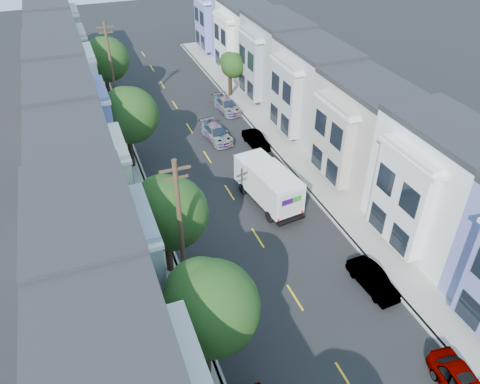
% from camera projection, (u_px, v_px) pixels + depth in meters
% --- Properties ---
extents(ground, '(160.00, 160.00, 0.00)m').
position_uv_depth(ground, '(295.00, 298.00, 28.80)').
color(ground, black).
rests_on(ground, ground).
extents(road_slab, '(12.00, 70.00, 0.02)m').
position_uv_depth(road_slab, '(218.00, 174.00, 40.26)').
color(road_slab, black).
rests_on(road_slab, ground).
extents(curb_left, '(0.30, 70.00, 0.15)m').
position_uv_depth(curb_left, '(148.00, 187.00, 38.47)').
color(curb_left, gray).
rests_on(curb_left, ground).
extents(curb_right, '(0.30, 70.00, 0.15)m').
position_uv_depth(curb_right, '(282.00, 160.00, 41.97)').
color(curb_right, gray).
rests_on(curb_right, ground).
extents(sidewalk_left, '(2.60, 70.00, 0.15)m').
position_uv_depth(sidewalk_left, '(132.00, 190.00, 38.10)').
color(sidewalk_left, gray).
rests_on(sidewalk_left, ground).
extents(sidewalk_right, '(2.60, 70.00, 0.15)m').
position_uv_depth(sidewalk_right, '(295.00, 158.00, 42.35)').
color(sidewalk_right, gray).
rests_on(sidewalk_right, ground).
extents(centerline, '(0.12, 70.00, 0.01)m').
position_uv_depth(centerline, '(218.00, 174.00, 40.26)').
color(centerline, gold).
rests_on(centerline, ground).
extents(townhouse_row_left, '(5.00, 70.00, 8.50)m').
position_uv_depth(townhouse_row_left, '(84.00, 201.00, 37.04)').
color(townhouse_row_left, '#B6AEA0').
rests_on(townhouse_row_left, ground).
extents(townhouse_row_right, '(5.00, 70.00, 8.50)m').
position_uv_depth(townhouse_row_right, '(331.00, 151.00, 43.49)').
color(townhouse_row_right, '#B6AEA0').
rests_on(townhouse_row_right, ground).
extents(tree_b, '(4.70, 4.70, 7.20)m').
position_uv_depth(tree_b, '(209.00, 309.00, 21.91)').
color(tree_b, black).
rests_on(tree_b, ground).
extents(tree_c, '(4.63, 4.63, 6.99)m').
position_uv_depth(tree_c, '(169.00, 213.00, 28.14)').
color(tree_c, black).
rests_on(tree_c, ground).
extents(tree_d, '(4.70, 4.70, 7.24)m').
position_uv_depth(tree_d, '(129.00, 116.00, 38.52)').
color(tree_d, black).
rests_on(tree_d, ground).
extents(tree_e, '(4.70, 4.70, 7.26)m').
position_uv_depth(tree_e, '(106.00, 60.00, 49.43)').
color(tree_e, black).
rests_on(tree_e, ground).
extents(tree_far_r, '(2.80, 2.80, 4.95)m').
position_uv_depth(tree_far_r, '(232.00, 66.00, 51.85)').
color(tree_far_r, black).
rests_on(tree_far_r, ground).
extents(utility_pole_near, '(1.60, 0.26, 10.00)m').
position_uv_depth(utility_pole_near, '(181.00, 238.00, 25.54)').
color(utility_pole_near, '#42301E').
rests_on(utility_pole_near, ground).
extents(utility_pole_far, '(1.60, 0.26, 10.00)m').
position_uv_depth(utility_pole_far, '(112.00, 74.00, 45.41)').
color(utility_pole_far, '#42301E').
rests_on(utility_pole_far, ground).
extents(fedex_truck, '(2.51, 6.53, 3.13)m').
position_uv_depth(fedex_truck, '(268.00, 184.00, 35.91)').
color(fedex_truck, silver).
rests_on(fedex_truck, ground).
extents(lead_sedan, '(2.40, 4.66, 1.34)m').
position_uv_depth(lead_sedan, '(216.00, 133.00, 44.90)').
color(lead_sedan, '#232328').
rests_on(lead_sedan, ground).
extents(parked_left_c, '(1.48, 3.85, 1.25)m').
position_uv_depth(parked_left_c, '(213.00, 299.00, 27.92)').
color(parked_left_c, '#BABAC7').
rests_on(parked_left_c, ground).
extents(parked_left_d, '(1.75, 4.42, 1.43)m').
position_uv_depth(parked_left_d, '(172.00, 203.00, 35.64)').
color(parked_left_d, '#480413').
rests_on(parked_left_d, ground).
extents(parked_right_b, '(1.62, 3.93, 1.28)m').
position_uv_depth(parked_right_b, '(373.00, 280.00, 29.16)').
color(parked_right_b, silver).
rests_on(parked_right_b, ground).
extents(parked_right_c, '(1.48, 3.77, 1.24)m').
position_uv_depth(parked_right_c, '(256.00, 140.00, 43.89)').
color(parked_right_c, black).
rests_on(parked_right_c, ground).
extents(parked_right_d, '(2.14, 4.45, 1.30)m').
position_uv_depth(parked_right_d, '(227.00, 105.00, 50.10)').
color(parked_right_d, '#071D38').
rests_on(parked_right_d, ground).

